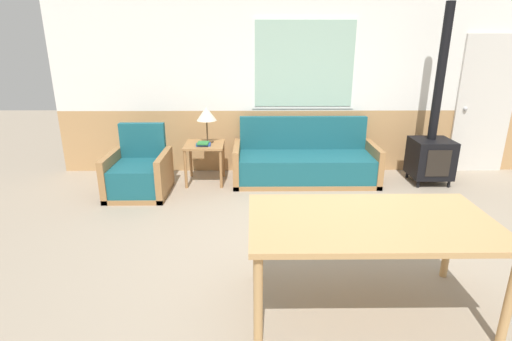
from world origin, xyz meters
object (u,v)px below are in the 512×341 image
(couch, at_px, (305,164))
(table_lamp, at_px, (206,115))
(dining_table, at_px, (370,228))
(armchair, at_px, (139,175))
(side_table, at_px, (205,150))
(wood_stove, at_px, (432,146))

(couch, relative_size, table_lamp, 4.02)
(dining_table, bearing_deg, table_lamp, 116.90)
(armchair, bearing_deg, table_lamp, 25.85)
(side_table, xyz_separation_m, wood_stove, (3.15, -0.05, 0.07))
(couch, bearing_deg, armchair, -168.02)
(armchair, distance_m, table_lamp, 1.21)
(wood_stove, bearing_deg, dining_table, -120.88)
(dining_table, distance_m, wood_stove, 3.22)
(couch, relative_size, side_table, 3.58)
(armchair, relative_size, dining_table, 0.50)
(couch, xyz_separation_m, side_table, (-1.41, -0.05, 0.21))
(armchair, distance_m, dining_table, 3.35)
(couch, bearing_deg, wood_stove, -3.03)
(armchair, height_order, dining_table, armchair)
(couch, xyz_separation_m, table_lamp, (-1.37, 0.05, 0.69))
(armchair, bearing_deg, side_table, 21.98)
(dining_table, bearing_deg, wood_stove, 59.12)
(couch, height_order, armchair, armchair)
(side_table, distance_m, wood_stove, 3.15)
(side_table, height_order, dining_table, dining_table)
(side_table, distance_m, table_lamp, 0.49)
(side_table, bearing_deg, wood_stove, -0.84)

